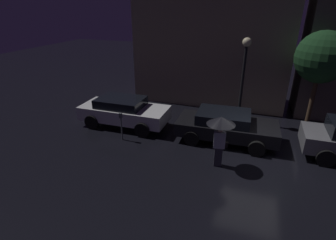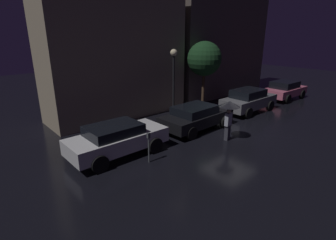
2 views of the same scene
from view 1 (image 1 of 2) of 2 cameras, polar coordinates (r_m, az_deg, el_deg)
The scene contains 8 objects.
ground_plane at distance 10.75m, azimuth 18.36°, elevation -8.51°, with size 60.00×60.00×0.00m, color black.
building_facade_left at distance 16.03m, azimuth 9.56°, elevation 17.18°, with size 8.68×3.00×7.48m.
parked_car_white at distance 12.97m, azimuth -9.58°, elevation 1.97°, with size 4.28×1.99×1.41m.
parked_car_black at distance 11.64m, azimuth 12.47°, elevation -1.16°, with size 4.33×2.05×1.34m.
pedestrian_with_umbrella at distance 9.39m, azimuth 11.40°, elevation -1.63°, with size 1.01×1.01×1.98m.
parking_meter at distance 11.54m, azimuth -10.15°, elevation -0.76°, with size 0.12×0.10×1.28m.
street_lamp_near at distance 13.09m, azimuth 16.26°, elevation 11.32°, with size 0.41×0.41×4.17m.
street_tree at distance 13.73m, azimuth 30.51°, elevation 11.63°, with size 2.31×2.31×4.54m.
Camera 1 is at (-0.35, -9.19, 5.56)m, focal length 28.00 mm.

